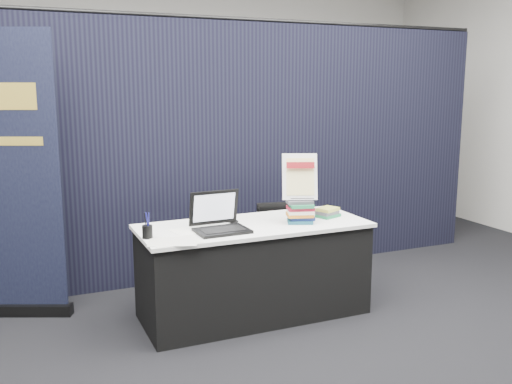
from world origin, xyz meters
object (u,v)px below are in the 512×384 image
(laptop, at_px, (220,222))
(pullup_banner, at_px, (3,193))
(book_stack_short, at_px, (327,212))
(stacking_chair, at_px, (282,245))
(book_stack_tall, at_px, (301,212))
(display_table, at_px, (254,270))
(info_sign, at_px, (300,177))

(laptop, height_order, pullup_banner, pullup_banner)
(book_stack_short, relative_size, stacking_chair, 0.27)
(book_stack_tall, bearing_deg, display_table, 162.56)
(book_stack_short, height_order, pullup_banner, pullup_banner)
(display_table, bearing_deg, book_stack_short, -1.98)
(book_stack_tall, bearing_deg, laptop, 178.03)
(info_sign, height_order, pullup_banner, pullup_banner)
(laptop, relative_size, book_stack_tall, 1.75)
(display_table, relative_size, book_stack_tall, 7.97)
(info_sign, distance_m, stacking_chair, 0.78)
(info_sign, bearing_deg, pullup_banner, -179.65)
(laptop, bearing_deg, display_table, 14.20)
(book_stack_tall, distance_m, book_stack_short, 0.31)
(book_stack_tall, bearing_deg, book_stack_short, 17.19)
(book_stack_tall, relative_size, info_sign, 0.60)
(display_table, distance_m, pullup_banner, 2.04)
(display_table, xyz_separation_m, laptop, (-0.31, -0.09, 0.44))
(book_stack_tall, bearing_deg, stacking_chair, 82.94)
(book_stack_short, bearing_deg, info_sign, -168.42)
(display_table, height_order, pullup_banner, pullup_banner)
(stacking_chair, bearing_deg, book_stack_tall, -86.68)
(laptop, relative_size, stacking_chair, 0.49)
(display_table, height_order, info_sign, info_sign)
(display_table, distance_m, book_stack_tall, 0.60)
(book_stack_tall, bearing_deg, info_sign, 90.00)
(display_table, distance_m, laptop, 0.55)
(book_stack_tall, height_order, stacking_chair, book_stack_tall)
(laptop, relative_size, pullup_banner, 0.18)
(display_table, xyz_separation_m, book_stack_tall, (0.36, -0.11, 0.46))
(display_table, xyz_separation_m, info_sign, (0.36, -0.08, 0.73))
(laptop, bearing_deg, pullup_banner, 147.86)
(laptop, relative_size, book_stack_short, 1.84)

